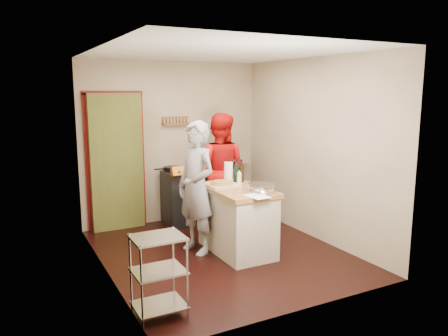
{
  "coord_description": "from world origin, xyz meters",
  "views": [
    {
      "loc": [
        -2.52,
        -4.94,
        2.13
      ],
      "look_at": [
        0.04,
        0.0,
        1.14
      ],
      "focal_mm": 35.0,
      "sensor_mm": 36.0,
      "label": 1
    }
  ],
  "objects_px": {
    "stove": "(184,197)",
    "person_stripe": "(196,188)",
    "island": "(237,218)",
    "wire_shelving": "(159,272)",
    "person_red": "(219,170)"
  },
  "relations": [
    {
      "from": "stove",
      "to": "wire_shelving",
      "type": "distance_m",
      "value": 2.94
    },
    {
      "from": "wire_shelving",
      "to": "person_stripe",
      "type": "distance_m",
      "value": 1.77
    },
    {
      "from": "stove",
      "to": "person_stripe",
      "type": "bearing_deg",
      "value": -104.51
    },
    {
      "from": "island",
      "to": "person_stripe",
      "type": "height_order",
      "value": "person_stripe"
    },
    {
      "from": "stove",
      "to": "wire_shelving",
      "type": "relative_size",
      "value": 1.26
    },
    {
      "from": "wire_shelving",
      "to": "person_red",
      "type": "bearing_deg",
      "value": 51.8
    },
    {
      "from": "wire_shelving",
      "to": "island",
      "type": "height_order",
      "value": "island"
    },
    {
      "from": "wire_shelving",
      "to": "stove",
      "type": "bearing_deg",
      "value": 63.15
    },
    {
      "from": "island",
      "to": "person_stripe",
      "type": "xyz_separation_m",
      "value": [
        -0.48,
        0.26,
        0.41
      ]
    },
    {
      "from": "stove",
      "to": "person_stripe",
      "type": "height_order",
      "value": "person_stripe"
    },
    {
      "from": "stove",
      "to": "island",
      "type": "height_order",
      "value": "island"
    },
    {
      "from": "person_red",
      "to": "wire_shelving",
      "type": "bearing_deg",
      "value": 89.32
    },
    {
      "from": "person_stripe",
      "to": "person_red",
      "type": "relative_size",
      "value": 0.98
    },
    {
      "from": "stove",
      "to": "island",
      "type": "relative_size",
      "value": 0.79
    },
    {
      "from": "island",
      "to": "person_stripe",
      "type": "distance_m",
      "value": 0.68
    }
  ]
}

